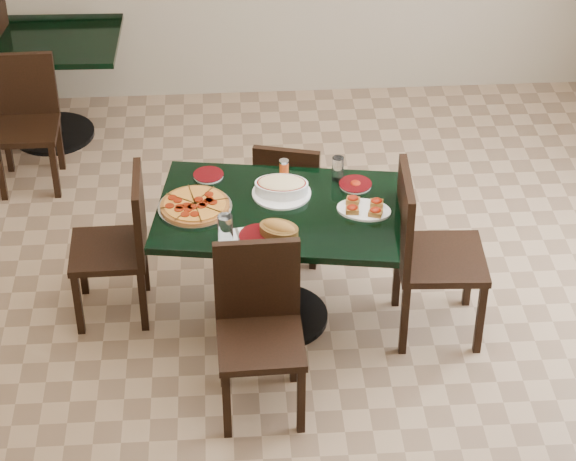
{
  "coord_description": "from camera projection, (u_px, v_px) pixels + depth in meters",
  "views": [
    {
      "loc": [
        -0.4,
        -4.67,
        4.09
      ],
      "look_at": [
        -0.1,
        0.0,
        0.7
      ],
      "focal_mm": 70.0,
      "sensor_mm": 36.0,
      "label": 1
    }
  ],
  "objects": [
    {
      "name": "napkin_setting",
      "position": [
        235.0,
        236.0,
        5.65
      ],
      "size": [
        0.15,
        0.15,
        0.01
      ],
      "rotation": [
        0.0,
        0.0,
        0.15
      ],
      "color": "silver",
      "rests_on": "main_table"
    },
    {
      "name": "chair_left",
      "position": [
        122.0,
        239.0,
        6.07
      ],
      "size": [
        0.42,
        0.42,
        0.88
      ],
      "rotation": [
        0.0,
        0.0,
        -1.55
      ],
      "color": "black",
      "rests_on": "floor"
    },
    {
      "name": "pepperoni_pizza",
      "position": [
        195.0,
        206.0,
        5.84
      ],
      "size": [
        0.39,
        0.39,
        0.04
      ],
      "rotation": [
        0.0,
        0.0,
        0.19
      ],
      "color": "silver",
      "rests_on": "main_table"
    },
    {
      "name": "room_shell",
      "position": [
        450.0,
        0.0,
        6.96
      ],
      "size": [
        5.5,
        5.5,
        5.5
      ],
      "color": "silver",
      "rests_on": "floor"
    },
    {
      "name": "chair_far",
      "position": [
        289.0,
        194.0,
        6.5
      ],
      "size": [
        0.46,
        0.46,
        0.81
      ],
      "rotation": [
        0.0,
        0.0,
        2.89
      ],
      "color": "black",
      "rests_on": "floor"
    },
    {
      "name": "back_chair_near",
      "position": [
        26.0,
        114.0,
        7.19
      ],
      "size": [
        0.41,
        0.41,
        0.86
      ],
      "rotation": [
        0.0,
        0.0,
        0.01
      ],
      "color": "black",
      "rests_on": "floor"
    },
    {
      "name": "floor",
      "position": [
        305.0,
        332.0,
        6.19
      ],
      "size": [
        5.5,
        5.5,
        0.0
      ],
      "primitive_type": "plane",
      "color": "#907353",
      "rests_on": "ground"
    },
    {
      "name": "main_table",
      "position": [
        279.0,
        236.0,
        5.96
      ],
      "size": [
        1.38,
        1.0,
        0.75
      ],
      "rotation": [
        0.0,
        0.0,
        -0.15
      ],
      "color": "black",
      "rests_on": "floor"
    },
    {
      "name": "chair_near",
      "position": [
        259.0,
        320.0,
        5.5
      ],
      "size": [
        0.43,
        0.43,
        0.91
      ],
      "rotation": [
        0.0,
        0.0,
        0.03
      ],
      "color": "black",
      "rests_on": "floor"
    },
    {
      "name": "side_plate_far_l",
      "position": [
        208.0,
        175.0,
        6.1
      ],
      "size": [
        0.17,
        0.17,
        0.02
      ],
      "rotation": [
        0.0,
        0.0,
        0.22
      ],
      "color": "white",
      "rests_on": "main_table"
    },
    {
      "name": "water_glass_b",
      "position": [
        225.0,
        230.0,
        5.56
      ],
      "size": [
        0.08,
        0.08,
        0.16
      ],
      "primitive_type": "cylinder",
      "color": "silver",
      "rests_on": "main_table"
    },
    {
      "name": "side_plate_far_r",
      "position": [
        355.0,
        184.0,
        6.02
      ],
      "size": [
        0.18,
        0.18,
        0.03
      ],
      "rotation": [
        0.0,
        0.0,
        -0.24
      ],
      "color": "white",
      "rests_on": "main_table"
    },
    {
      "name": "side_plate_near",
      "position": [
        259.0,
        236.0,
        5.64
      ],
      "size": [
        0.2,
        0.2,
        0.02
      ],
      "rotation": [
        0.0,
        0.0,
        0.0
      ],
      "color": "white",
      "rests_on": "main_table"
    },
    {
      "name": "pepper_shaker",
      "position": [
        284.0,
        167.0,
        6.09
      ],
      "size": [
        0.05,
        0.05,
        0.09
      ],
      "color": "red",
      "rests_on": "main_table"
    },
    {
      "name": "lasagna_casserole",
      "position": [
        281.0,
        187.0,
        5.93
      ],
      "size": [
        0.31,
        0.31,
        0.09
      ],
      "rotation": [
        0.0,
        0.0,
        -0.11
      ],
      "color": "white",
      "rests_on": "main_table"
    },
    {
      "name": "bread_basket",
      "position": [
        279.0,
        230.0,
        5.63
      ],
      "size": [
        0.25,
        0.22,
        0.09
      ],
      "rotation": [
        0.0,
        0.0,
        -0.49
      ],
      "color": "brown",
      "rests_on": "main_table"
    },
    {
      "name": "bruschetta_platter",
      "position": [
        364.0,
        207.0,
        5.82
      ],
      "size": [
        0.33,
        0.27,
        0.05
      ],
      "rotation": [
        0.0,
        0.0,
        -0.3
      ],
      "color": "white",
      "rests_on": "main_table"
    },
    {
      "name": "chair_right",
      "position": [
        425.0,
        246.0,
        5.9
      ],
      "size": [
        0.48,
        0.48,
        0.99
      ],
      "rotation": [
        0.0,
        0.0,
        1.52
      ],
      "color": "black",
      "rests_on": "floor"
    },
    {
      "name": "back_table",
      "position": [
        45.0,
        69.0,
        7.59
      ],
      "size": [
        1.05,
        0.78,
        0.75
      ],
      "rotation": [
        0.0,
        0.0,
        -0.03
      ],
      "color": "black",
      "rests_on": "floor"
    },
    {
      "name": "water_glass_a",
      "position": [
        338.0,
        168.0,
        6.04
      ],
      "size": [
        0.06,
        0.06,
        0.13
      ],
      "primitive_type": "cylinder",
      "color": "silver",
      "rests_on": "main_table"
    }
  ]
}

